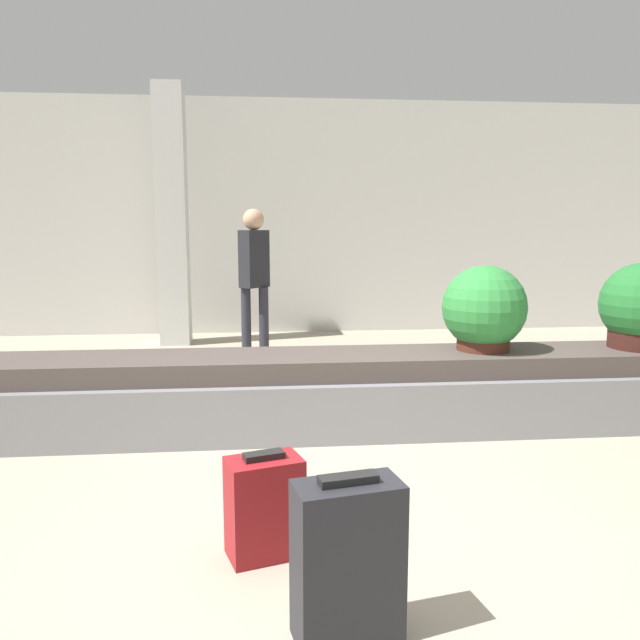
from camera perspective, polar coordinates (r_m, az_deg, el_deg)
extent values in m
plane|color=#9E937F|center=(3.38, 2.43, -17.62)|extent=(18.00, 18.00, 0.00)
cube|color=beige|center=(8.78, -2.72, 9.32)|extent=(18.00, 0.06, 3.20)
cube|color=gray|center=(4.65, 0.00, -7.47)|extent=(8.52, 0.78, 0.41)
cube|color=#4C423D|center=(4.58, 0.00, -4.05)|extent=(8.18, 0.62, 0.15)
cube|color=silver|center=(8.07, -13.35, 9.15)|extent=(0.36, 0.36, 3.20)
cube|color=#232328|center=(2.41, 2.53, -21.20)|extent=(0.42, 0.27, 0.60)
cube|color=black|center=(2.27, 2.59, -14.34)|extent=(0.22, 0.11, 0.03)
cube|color=maroon|center=(2.96, -5.09, -16.69)|extent=(0.38, 0.30, 0.46)
cube|color=black|center=(2.87, -5.16, -12.25)|extent=(0.20, 0.12, 0.03)
cylinder|color=#4C2319|center=(4.85, 14.68, -1.77)|extent=(0.39, 0.39, 0.15)
sphere|color=#2D7F38|center=(4.81, 14.79, 1.14)|extent=(0.63, 0.63, 0.63)
cylinder|color=#381914|center=(5.36, 27.22, -1.39)|extent=(0.46, 0.46, 0.17)
cylinder|color=#282833|center=(7.13, -6.76, -0.24)|extent=(0.11, 0.11, 0.81)
cylinder|color=#282833|center=(7.13, -5.15, -0.21)|extent=(0.11, 0.11, 0.81)
cube|color=#232328|center=(7.05, -6.05, 5.58)|extent=(0.35, 0.35, 0.64)
sphere|color=tan|center=(7.04, -6.11, 9.13)|extent=(0.24, 0.24, 0.24)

